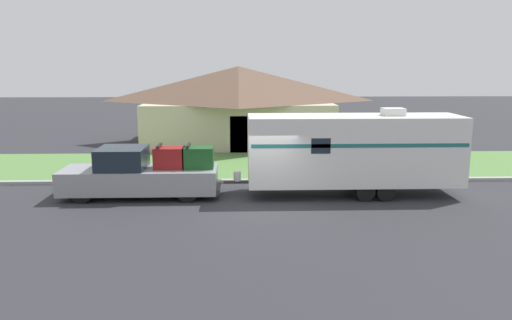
% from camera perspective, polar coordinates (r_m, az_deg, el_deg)
% --- Properties ---
extents(ground_plane, '(120.00, 120.00, 0.00)m').
position_cam_1_polar(ground_plane, '(17.87, 0.87, -5.38)').
color(ground_plane, '#2D2D33').
extents(curb_strip, '(80.00, 0.30, 0.14)m').
position_cam_1_polar(curb_strip, '(21.47, 0.38, -2.39)').
color(curb_strip, '#999993').
rests_on(curb_strip, ground_plane).
extents(lawn_strip, '(80.00, 7.00, 0.03)m').
position_cam_1_polar(lawn_strip, '(25.04, 0.03, -0.58)').
color(lawn_strip, '#568442').
rests_on(lawn_strip, ground_plane).
extents(house_across_street, '(12.33, 8.14, 4.87)m').
position_cam_1_polar(house_across_street, '(32.09, -2.00, 6.49)').
color(house_across_street, beige).
rests_on(house_across_street, ground_plane).
extents(pickup_truck, '(5.99, 2.02, 2.03)m').
position_cam_1_polar(pickup_truck, '(19.52, -12.93, -1.58)').
color(pickup_truck, black).
rests_on(pickup_truck, ground_plane).
extents(travel_trailer, '(9.06, 2.24, 3.37)m').
position_cam_1_polar(travel_trailer, '(19.50, 11.13, 1.17)').
color(travel_trailer, black).
rests_on(travel_trailer, ground_plane).
extents(mailbox, '(0.48, 0.20, 1.29)m').
position_cam_1_polar(mailbox, '(22.52, -9.38, 0.50)').
color(mailbox, brown).
rests_on(mailbox, ground_plane).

